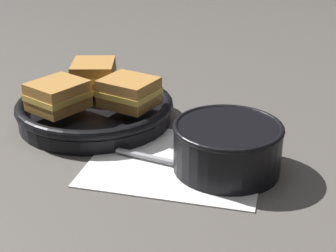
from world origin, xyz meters
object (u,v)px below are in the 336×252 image
Objects in this scene: sandwich_near_right at (94,74)px; sandwich_far_left at (58,95)px; skillet at (95,110)px; spoon at (188,166)px; sandwich_near_left at (129,92)px; soup_bowl at (227,145)px.

sandwich_near_right and sandwich_far_left have the same top height.
sandwich_far_left reaches higher than skillet.
sandwich_near_left is at bearing 147.31° from spoon.
sandwich_near_left reaches higher than spoon.
sandwich_near_right is (-0.18, 0.23, 0.06)m from spoon.
sandwich_near_left is (-0.16, 0.14, 0.02)m from soup_bowl.
soup_bowl reaches higher than spoon.
skillet is at bearing 143.51° from soup_bowl.
sandwich_near_right is at bearing 70.15° from sandwich_far_left.
sandwich_near_right is at bearing 135.34° from soup_bowl.
soup_bowl is 0.30m from sandwich_far_left.
sandwich_near_right reaches higher than soup_bowl.
spoon is 0.60× the size of skillet.
soup_bowl is 1.37× the size of sandwich_far_left.
spoon is at bearing -53.15° from sandwich_near_right.
sandwich_far_left is (-0.05, -0.04, 0.04)m from skillet.
soup_bowl is 0.96× the size of spoon.
soup_bowl is 1.74× the size of sandwich_near_right.
sandwich_far_left reaches higher than spoon.
soup_bowl is 0.06m from spoon.
spoon is at bearing -45.77° from skillet.
sandwich_far_left is at bearing -169.85° from sandwich_near_left.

